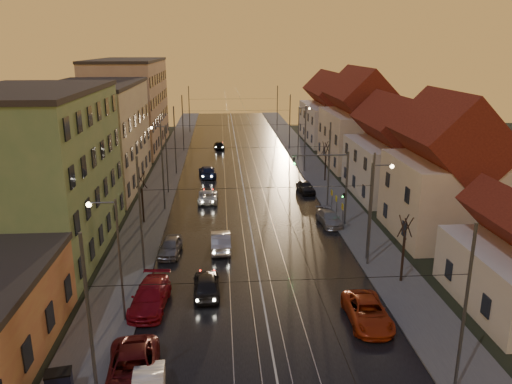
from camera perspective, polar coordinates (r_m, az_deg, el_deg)
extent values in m
plane|color=black|center=(30.95, 1.47, -15.88)|extent=(160.00, 160.00, 0.00)
cube|color=black|center=(68.11, -1.77, 2.40)|extent=(16.00, 120.00, 0.04)
cube|color=#4C4C4C|center=(68.44, -10.17, 2.26)|extent=(4.00, 120.00, 0.15)
cube|color=#4C4C4C|center=(69.21, 6.54, 2.57)|extent=(4.00, 120.00, 0.15)
cube|color=gray|center=(68.05, -3.62, 2.39)|extent=(0.06, 120.00, 0.03)
cube|color=gray|center=(68.07, -2.42, 2.41)|extent=(0.06, 120.00, 0.03)
cube|color=gray|center=(68.13, -1.12, 2.44)|extent=(0.06, 120.00, 0.03)
cube|color=gray|center=(68.22, 0.08, 2.46)|extent=(0.06, 120.00, 0.03)
cube|color=#5D8555|center=(43.86, -23.81, 1.78)|extent=(10.00, 18.00, 13.00)
cube|color=#C5B398|center=(62.73, -17.86, 5.98)|extent=(10.00, 20.00, 12.00)
cube|color=tan|center=(85.86, -14.26, 9.57)|extent=(10.00, 24.00, 14.00)
cube|color=beige|center=(47.31, 20.60, -0.64)|extent=(8.50, 10.00, 7.00)
pyramid|color=#541A13|center=(46.12, 21.27, 5.78)|extent=(8.67, 10.20, 3.80)
cube|color=silver|center=(59.05, 15.45, 2.58)|extent=(9.00, 12.00, 6.00)
pyramid|color=#541A13|center=(58.17, 15.79, 6.98)|extent=(9.18, 12.24, 3.20)
cube|color=beige|center=(72.89, 11.65, 6.00)|extent=(9.00, 14.00, 7.50)
pyramid|color=#541A13|center=(72.10, 11.92, 10.49)|extent=(9.18, 14.28, 4.00)
cube|color=silver|center=(90.19, 8.59, 7.79)|extent=(9.00, 16.00, 6.50)
pyramid|color=#541A13|center=(89.59, 8.73, 10.95)|extent=(9.18, 16.32, 3.50)
cylinder|color=#595B60|center=(24.12, -18.43, -14.47)|extent=(0.16, 0.16, 9.00)
cylinder|color=#595B60|center=(25.93, 22.72, -12.64)|extent=(0.16, 0.16, 9.00)
cylinder|color=#595B60|center=(37.51, -13.05, -2.73)|extent=(0.16, 0.16, 9.00)
cylinder|color=#595B60|center=(38.70, 13.00, -2.13)|extent=(0.16, 0.16, 9.00)
cylinder|color=#595B60|center=(51.79, -10.62, 2.71)|extent=(0.16, 0.16, 9.00)
cylinder|color=#595B60|center=(52.66, 8.33, 3.05)|extent=(0.16, 0.16, 9.00)
cylinder|color=#595B60|center=(66.39, -9.24, 5.78)|extent=(0.16, 0.16, 9.00)
cylinder|color=#595B60|center=(67.07, 5.63, 6.02)|extent=(0.16, 0.16, 9.00)
cylinder|color=#595B60|center=(81.14, -8.36, 7.74)|extent=(0.16, 0.16, 9.00)
cylinder|color=#595B60|center=(81.70, 3.88, 7.93)|extent=(0.16, 0.16, 9.00)
cylinder|color=#595B60|center=(98.94, -7.64, 9.31)|extent=(0.16, 0.16, 9.00)
cylinder|color=#595B60|center=(99.39, 2.44, 9.47)|extent=(0.16, 0.16, 9.00)
cylinder|color=#595B60|center=(31.31, -15.24, -7.80)|extent=(0.14, 0.14, 8.00)
cylinder|color=#595B60|center=(30.17, -17.27, -1.18)|extent=(1.60, 0.10, 0.10)
sphere|color=#FFD88C|center=(30.37, -18.57, -1.38)|extent=(0.32, 0.32, 0.32)
cylinder|color=#595B60|center=(39.82, 12.82, -2.35)|extent=(0.14, 0.14, 8.00)
cylinder|color=#595B60|center=(39.04, 14.29, 2.98)|extent=(1.60, 0.10, 0.10)
sphere|color=#FFD88C|center=(39.29, 15.28, 2.84)|extent=(0.32, 0.32, 0.32)
cylinder|color=#595B60|center=(57.74, -10.16, 3.64)|extent=(0.14, 0.14, 8.00)
cylinder|color=#595B60|center=(57.12, -11.16, 7.33)|extent=(1.60, 0.10, 0.10)
sphere|color=#FFD88C|center=(57.23, -11.87, 7.21)|extent=(0.32, 0.32, 0.32)
cylinder|color=#595B60|center=(73.99, 4.87, 6.63)|extent=(0.14, 0.14, 8.00)
cylinder|color=#595B60|center=(73.57, 5.57, 9.54)|extent=(1.60, 0.10, 0.10)
sphere|color=#FFD88C|center=(73.71, 6.13, 9.46)|extent=(0.32, 0.32, 0.32)
cylinder|color=#595B60|center=(47.34, 10.28, 0.30)|extent=(0.20, 0.20, 7.20)
cylinder|color=#595B60|center=(45.96, 7.34, 4.19)|extent=(5.20, 0.14, 0.14)
imported|color=black|center=(45.68, 4.36, 3.44)|extent=(0.15, 0.18, 0.90)
sphere|color=#19FF3F|center=(45.60, 4.37, 3.22)|extent=(0.20, 0.20, 0.20)
cylinder|color=black|center=(48.93, -12.81, -1.58)|extent=(0.18, 0.18, 3.50)
cylinder|color=black|center=(48.26, -12.71, 1.34)|extent=(0.37, 0.92, 1.61)
cylinder|color=black|center=(48.46, -13.06, 1.37)|extent=(0.91, 0.40, 1.61)
cylinder|color=black|center=(48.17, -13.29, 1.27)|extent=(0.37, 0.92, 1.61)
cylinder|color=black|center=(47.99, -12.89, 1.24)|extent=(0.84, 0.54, 1.62)
cylinder|color=black|center=(37.54, 16.40, -7.48)|extent=(0.18, 0.18, 3.50)
cylinder|color=black|center=(36.77, 17.02, -3.77)|extent=(0.37, 0.92, 1.61)
cylinder|color=black|center=(36.78, 16.47, -3.71)|extent=(0.91, 0.40, 1.61)
cylinder|color=black|center=(36.45, 16.42, -3.89)|extent=(0.37, 0.92, 1.61)
cylinder|color=black|center=(36.46, 17.02, -3.94)|extent=(0.84, 0.54, 1.62)
cylinder|color=black|center=(63.18, 7.92, 2.74)|extent=(0.18, 0.18, 3.50)
cylinder|color=black|center=(62.76, 8.21, 5.03)|extent=(0.37, 0.92, 1.61)
cylinder|color=black|center=(62.84, 7.90, 5.05)|extent=(0.91, 0.40, 1.61)
cylinder|color=black|center=(62.50, 7.82, 4.99)|extent=(0.37, 0.92, 1.61)
cylinder|color=black|center=(62.45, 8.17, 4.97)|extent=(0.84, 0.54, 1.62)
imported|color=black|center=(35.07, -5.68, -10.41)|extent=(1.95, 4.50, 1.51)
imported|color=#A2A2A7|center=(42.11, -4.05, -5.61)|extent=(1.69, 4.65, 1.52)
imported|color=silver|center=(54.95, -5.51, -0.46)|extent=(2.15, 4.59, 1.27)
imported|color=#161F42|center=(65.35, -5.57, 2.35)|extent=(2.58, 5.16, 1.44)
imported|color=black|center=(83.00, -4.22, 5.37)|extent=(1.93, 3.98, 1.31)
imported|color=#550E10|center=(27.51, -13.91, -19.08)|extent=(3.06, 5.80, 1.55)
imported|color=maroon|center=(33.95, -12.00, -11.63)|extent=(2.56, 5.50, 1.55)
imported|color=gray|center=(41.68, -9.77, -6.17)|extent=(1.95, 4.18, 1.38)
imported|color=#AF3211|center=(32.39, 12.62, -13.25)|extent=(2.45, 5.19, 1.43)
imported|color=#949499|center=(48.28, 8.38, -2.97)|extent=(2.22, 4.56, 1.28)
imported|color=black|center=(58.37, 5.66, 0.59)|extent=(2.08, 4.13, 1.35)
cube|color=black|center=(27.80, -21.58, -19.63)|extent=(1.33, 1.01, 1.10)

